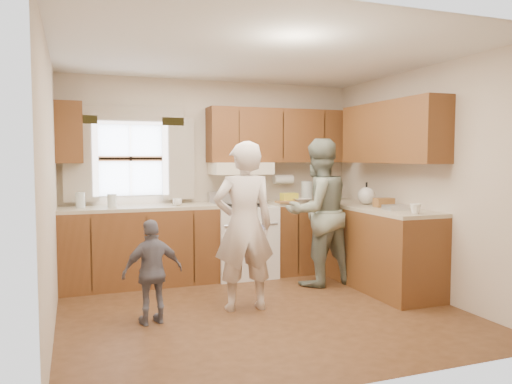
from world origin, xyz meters
name	(u,v)px	position (x,y,z in m)	size (l,w,h in m)	color
room	(260,185)	(0.00, 0.00, 1.25)	(3.80, 3.80, 3.80)	#452A15
kitchen_fixtures	(276,213)	(0.62, 1.08, 0.84)	(3.80, 2.25, 2.15)	#3F200D
stove	(243,240)	(0.30, 1.44, 0.47)	(0.76, 0.67, 1.07)	silver
woman_left	(244,226)	(-0.14, 0.10, 0.84)	(0.61, 0.40, 1.67)	beige
woman_right	(318,212)	(1.00, 0.72, 0.87)	(0.84, 0.66, 1.74)	#29442F
child	(153,272)	(-1.06, -0.02, 0.48)	(0.56, 0.23, 0.96)	slate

